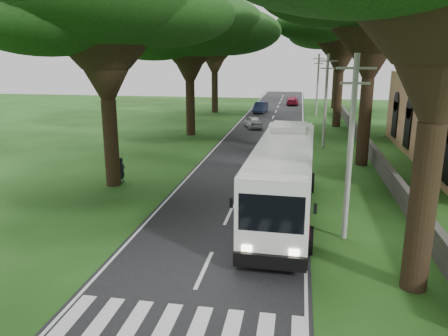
{
  "coord_description": "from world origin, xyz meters",
  "views": [
    {
      "loc": [
        3.3,
        -12.7,
        7.94
      ],
      "look_at": [
        -0.44,
        8.97,
        2.2
      ],
      "focal_mm": 35.0,
      "sensor_mm": 36.0,
      "label": 1
    }
  ],
  "objects": [
    {
      "name": "ground",
      "position": [
        0.0,
        0.0,
        0.0
      ],
      "size": [
        140.0,
        140.0,
        0.0
      ],
      "primitive_type": "plane",
      "color": "#1B3E11",
      "rests_on": "ground"
    },
    {
      "name": "road",
      "position": [
        0.0,
        25.0,
        0.01
      ],
      "size": [
        8.0,
        120.0,
        0.04
      ],
      "primitive_type": "cube",
      "color": "black",
      "rests_on": "ground"
    },
    {
      "name": "crosswalk",
      "position": [
        0.0,
        -2.0,
        0.0
      ],
      "size": [
        8.0,
        3.0,
        0.01
      ],
      "primitive_type": "cube",
      "color": "silver",
      "rests_on": "ground"
    },
    {
      "name": "property_wall",
      "position": [
        9.0,
        24.0,
        0.6
      ],
      "size": [
        0.35,
        50.0,
        1.2
      ],
      "primitive_type": "cube",
      "color": "#383533",
      "rests_on": "ground"
    },
    {
      "name": "pole_near",
      "position": [
        5.5,
        6.0,
        4.18
      ],
      "size": [
        1.6,
        0.24,
        8.0
      ],
      "color": "gray",
      "rests_on": "ground"
    },
    {
      "name": "pole_mid",
      "position": [
        5.5,
        26.0,
        4.18
      ],
      "size": [
        1.6,
        0.24,
        8.0
      ],
      "color": "gray",
      "rests_on": "ground"
    },
    {
      "name": "pole_far",
      "position": [
        5.5,
        46.0,
        4.18
      ],
      "size": [
        1.6,
        0.24,
        8.0
      ],
      "color": "gray",
      "rests_on": "ground"
    },
    {
      "name": "tree_l_mida",
      "position": [
        -8.0,
        12.0,
        10.62
      ],
      "size": [
        12.42,
        12.42,
        13.43
      ],
      "color": "black",
      "rests_on": "ground"
    },
    {
      "name": "tree_l_midb",
      "position": [
        -7.5,
        30.0,
        10.59
      ],
      "size": [
        14.7,
        14.7,
        13.8
      ],
      "color": "black",
      "rests_on": "ground"
    },
    {
      "name": "tree_l_far",
      "position": [
        -8.5,
        48.0,
        10.89
      ],
      "size": [
        13.5,
        13.5,
        13.89
      ],
      "color": "black",
      "rests_on": "ground"
    },
    {
      "name": "tree_r_midb",
      "position": [
        7.5,
        38.0,
        11.98
      ],
      "size": [
        13.01,
        13.01,
        14.93
      ],
      "color": "black",
      "rests_on": "ground"
    },
    {
      "name": "tree_r_far",
      "position": [
        8.5,
        56.0,
        11.57
      ],
      "size": [
        13.21,
        13.21,
        14.54
      ],
      "color": "black",
      "rests_on": "ground"
    },
    {
      "name": "coach_bus",
      "position": [
        2.68,
        8.53,
        2.06
      ],
      "size": [
        3.38,
        13.08,
        3.83
      ],
      "rotation": [
        0.0,
        0.0,
        -0.03
      ],
      "color": "white",
      "rests_on": "ground"
    },
    {
      "name": "distant_car_a",
      "position": [
        -1.67,
        35.25,
        0.68
      ],
      "size": [
        2.7,
        4.11,
        1.3
      ],
      "primitive_type": "imported",
      "rotation": [
        0.0,
        0.0,
        3.48
      ],
      "color": "#ADACB1",
      "rests_on": "road"
    },
    {
      "name": "distant_car_b",
      "position": [
        -2.08,
        48.56,
        0.76
      ],
      "size": [
        1.9,
        4.52,
        1.45
      ],
      "primitive_type": "imported",
      "rotation": [
        0.0,
        0.0,
        -0.08
      ],
      "color": "#212B4D",
      "rests_on": "road"
    },
    {
      "name": "distant_car_c",
      "position": [
        2.16,
        59.06,
        0.69
      ],
      "size": [
        1.89,
        4.59,
        1.33
      ],
      "primitive_type": "imported",
      "rotation": [
        0.0,
        0.0,
        3.14
      ],
      "color": "maroon",
      "rests_on": "road"
    },
    {
      "name": "pedestrian",
      "position": [
        -7.66,
        12.6,
        0.81
      ],
      "size": [
        0.39,
        0.59,
        1.62
      ],
      "primitive_type": "imported",
      "rotation": [
        0.0,
        0.0,
        1.57
      ],
      "color": "black",
      "rests_on": "ground"
    }
  ]
}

